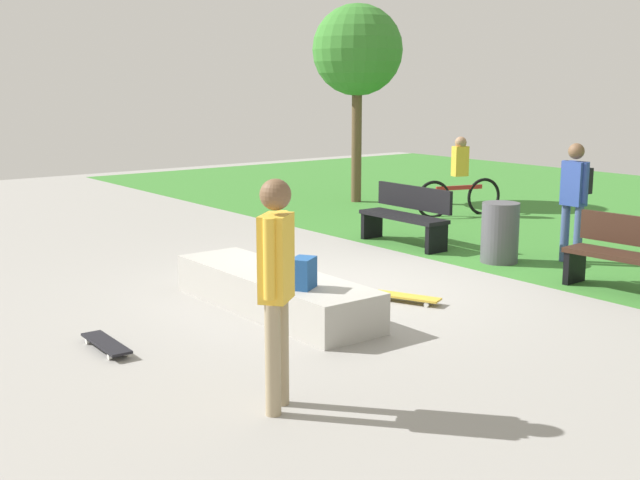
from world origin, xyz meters
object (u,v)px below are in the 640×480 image
concrete_ledge (274,291)px  park_bench_center_lawn (634,254)px  skateboard_spare (406,297)px  skater_performing_trick (276,276)px  pedestrian_with_backpack (575,192)px  trash_bin (500,233)px  tree_broad_elm (357,51)px  park_bench_near_path (406,214)px  cyclist_on_bicycle (459,182)px  backpack_on_ledge (303,273)px  skateboard_by_ledge (106,343)px

concrete_ledge → park_bench_center_lawn: bearing=62.2°
concrete_ledge → skateboard_spare: size_ratio=3.57×
skater_performing_trick → concrete_ledge: bearing=146.2°
skateboard_spare → pedestrian_with_backpack: bearing=92.1°
skateboard_spare → trash_bin: trash_bin is taller
park_bench_center_lawn → skateboard_spare: bearing=-119.2°
tree_broad_elm → pedestrian_with_backpack: (6.34, -1.38, -2.10)m
concrete_ledge → park_bench_near_path: park_bench_near_path is taller
skateboard_spare → trash_bin: (-0.74, 2.49, 0.36)m
park_bench_near_path → trash_bin: size_ratio=1.90×
tree_broad_elm → trash_bin: (5.72, -2.18, -2.68)m
park_bench_center_lawn → tree_broad_elm: 8.54m
trash_bin → cyclist_on_bicycle: bearing=140.8°
trash_bin → cyclist_on_bicycle: (-3.17, 2.58, 0.21)m
trash_bin → backpack_on_ledge: bearing=-78.2°
backpack_on_ledge → park_bench_near_path: 4.64m
pedestrian_with_backpack → tree_broad_elm: bearing=167.7°
backpack_on_ledge → trash_bin: 4.13m
backpack_on_ledge → tree_broad_elm: (-6.56, 6.22, 2.51)m
park_bench_near_path → tree_broad_elm: bearing=149.5°
park_bench_center_lawn → pedestrian_with_backpack: bearing=149.6°
skater_performing_trick → pedestrian_with_backpack: size_ratio=1.08×
backpack_on_ledge → tree_broad_elm: 9.39m
park_bench_near_path → skateboard_by_ledge: bearing=-71.2°
skateboard_spare → park_bench_center_lawn: (1.35, 2.43, 0.42)m
skateboard_by_ledge → park_bench_center_lawn: park_bench_center_lawn is taller
park_bench_center_lawn → park_bench_near_path: same height
concrete_ledge → park_bench_near_path: bearing=115.8°
backpack_on_ledge → pedestrian_with_backpack: size_ratio=0.19×
park_bench_near_path → trash_bin: bearing=5.7°
skater_performing_trick → pedestrian_with_backpack: bearing=105.9°
backpack_on_ledge → skater_performing_trick: (1.56, -1.40, 0.47)m
tree_broad_elm → pedestrian_with_backpack: size_ratio=2.43×
cyclist_on_bicycle → trash_bin: bearing=-39.2°
concrete_ledge → skateboard_spare: 1.55m
skater_performing_trick → park_bench_center_lawn: skater_performing_trick is taller
backpack_on_ledge → park_bench_near_path: size_ratio=0.20×
tree_broad_elm → park_bench_center_lawn: bearing=-16.1°
skateboard_spare → pedestrian_with_backpack: size_ratio=0.49×
park_bench_near_path → tree_broad_elm: (-4.01, 2.36, 2.62)m
skateboard_by_ledge → park_bench_center_lawn: bearing=72.5°
backpack_on_ledge → park_bench_center_lawn: bearing=-49.4°
concrete_ledge → park_bench_center_lawn: 4.33m
park_bench_near_path → pedestrian_with_backpack: bearing=22.6°
skateboard_spare → park_bench_near_path: (-2.45, 2.32, 0.42)m
park_bench_center_lawn → tree_broad_elm: (-7.81, 2.25, 2.62)m
trash_bin → skateboard_spare: bearing=-73.4°
park_bench_near_path → cyclist_on_bicycle: bearing=117.9°
backpack_on_ledge → cyclist_on_bicycle: size_ratio=0.18×
skateboard_spare → park_bench_near_path: size_ratio=0.51×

